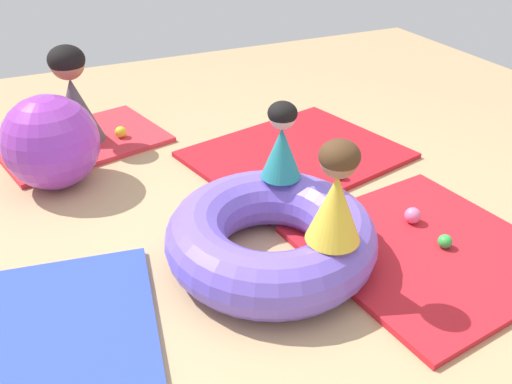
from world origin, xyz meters
The scene contains 14 objects.
ground_plane centered at (0.00, 0.00, 0.00)m, with size 8.00×8.00×0.00m, color tan.
gym_mat_far_left centered at (0.75, 1.04, 0.02)m, with size 1.53×1.22×0.04m, color #B21923.
gym_mat_center_rear centered at (0.86, -0.37, 0.02)m, with size 1.27×1.29×0.04m, color red.
gym_mat_near_left centered at (-0.74, 1.99, 0.02)m, with size 1.27×0.90×0.04m, color red.
inflatable_cushion centered at (-0.01, -0.06, 0.17)m, with size 1.19×1.19×0.35m, color #7056D1.
child_in_yellow centered at (0.16, -0.42, 0.61)m, with size 0.39×0.39×0.55m.
child_in_teal centered at (0.22, 0.27, 0.58)m, with size 0.34×0.34×0.48m.
adult_seated centered at (-0.74, 1.99, 0.42)m, with size 0.50×0.50×0.78m.
play_ball_orange centered at (0.84, 0.54, 0.08)m, with size 0.07×0.07×0.07m, color orange.
play_ball_green centered at (0.96, -0.41, 0.08)m, with size 0.08×0.08×0.08m, color green.
play_ball_red centered at (-0.89, 2.25, 0.09)m, with size 0.10×0.10×0.10m, color red.
play_ball_pink centered at (0.95, -0.12, 0.09)m, with size 0.10×0.10×0.10m, color pink.
play_ball_yellow centered at (-0.43, 1.90, 0.09)m, with size 0.09×0.09×0.09m, color yellow.
exercise_ball_large centered at (-1.00, 1.38, 0.33)m, with size 0.66×0.66×0.66m, color purple.
Camera 1 is at (-1.12, -2.27, 1.95)m, focal length 37.87 mm.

